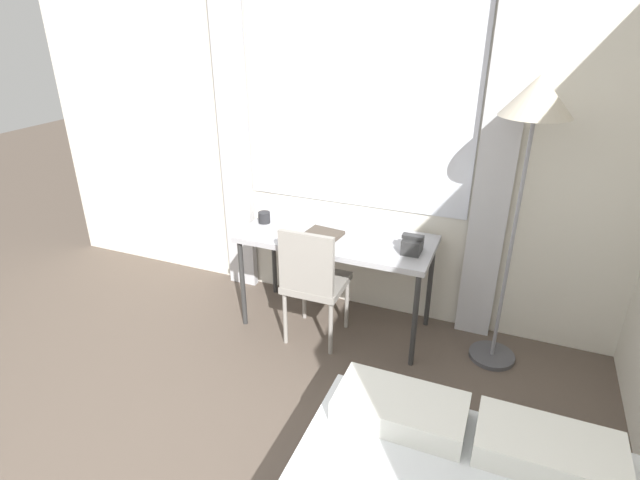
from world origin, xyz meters
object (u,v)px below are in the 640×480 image
(desk_chair, at_px, (313,279))
(standing_lamp, at_px, (533,122))
(book, at_px, (323,234))
(desk, at_px, (337,244))
(telephone, at_px, (412,244))
(mug, at_px, (264,217))

(desk_chair, xyz_separation_m, standing_lamp, (1.21, 0.28, 1.10))
(standing_lamp, xyz_separation_m, book, (-1.22, -0.05, -0.86))
(book, bearing_deg, standing_lamp, 2.51)
(desk, bearing_deg, telephone, -4.78)
(book, bearing_deg, desk_chair, -86.84)
(desk, bearing_deg, mug, 177.11)
(book, bearing_deg, telephone, -1.79)
(standing_lamp, xyz_separation_m, mug, (-1.72, 0.00, -0.83))
(desk, distance_m, book, 0.12)
(telephone, xyz_separation_m, book, (-0.63, 0.02, -0.04))
(standing_lamp, bearing_deg, telephone, -172.96)
(standing_lamp, height_order, mug, standing_lamp)
(telephone, xyz_separation_m, mug, (-1.12, 0.07, -0.01))
(telephone, bearing_deg, mug, 176.20)
(standing_lamp, bearing_deg, desk, -178.58)
(standing_lamp, relative_size, telephone, 11.74)
(desk_chair, height_order, book, desk_chair)
(desk, relative_size, telephone, 8.52)
(desk, xyz_separation_m, book, (-0.09, -0.03, 0.07))
(standing_lamp, relative_size, mug, 21.12)
(desk_chair, bearing_deg, desk, 71.74)
(desk, relative_size, mug, 15.33)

